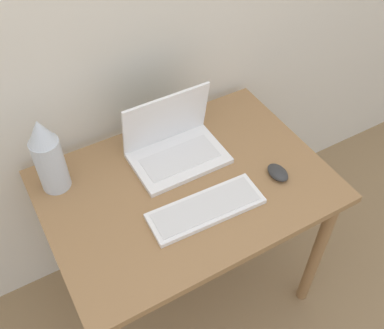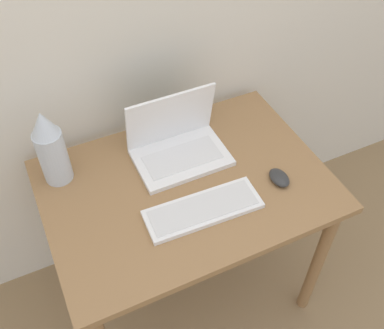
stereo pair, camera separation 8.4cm
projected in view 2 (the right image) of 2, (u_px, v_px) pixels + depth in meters
name	position (u px, v px, depth m)	size (l,w,h in m)	color
wall_back	(133.00, 6.00, 1.54)	(6.00, 0.05, 2.50)	silver
desk	(186.00, 202.00, 1.70)	(1.02, 0.72, 0.77)	olive
laptop	(177.00, 143.00, 1.69)	(0.35, 0.24, 0.25)	white
keyboard	(204.00, 209.00, 1.53)	(0.41, 0.16, 0.02)	white
mouse	(279.00, 178.00, 1.62)	(0.06, 0.09, 0.03)	#2D2D2D
vase	(51.00, 148.00, 1.53)	(0.10, 0.10, 0.30)	silver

